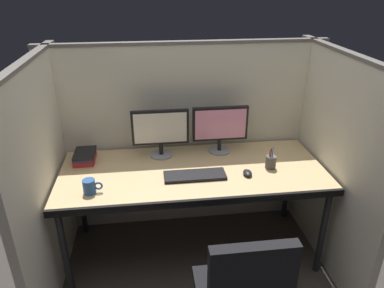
{
  "coord_description": "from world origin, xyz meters",
  "views": [
    {
      "loc": [
        -0.29,
        -1.95,
        2.02
      ],
      "look_at": [
        0.0,
        0.35,
        0.92
      ],
      "focal_mm": 33.7,
      "sensor_mm": 36.0,
      "label": 1
    }
  ],
  "objects_px": {
    "monitor_right": "(220,126)",
    "coffee_mug": "(90,186)",
    "keyboard_main": "(195,175)",
    "pen_cup": "(271,162)",
    "computer_mouse": "(248,173)",
    "desk": "(193,176)",
    "monitor_left": "(160,130)",
    "book_stack": "(85,156)"
  },
  "relations": [
    {
      "from": "monitor_left",
      "to": "book_stack",
      "type": "distance_m",
      "value": 0.6
    },
    {
      "from": "desk",
      "to": "monitor_left",
      "type": "distance_m",
      "value": 0.43
    },
    {
      "from": "coffee_mug",
      "to": "keyboard_main",
      "type": "bearing_deg",
      "value": 9.27
    },
    {
      "from": "pen_cup",
      "to": "computer_mouse",
      "type": "bearing_deg",
      "value": -157.19
    },
    {
      "from": "keyboard_main",
      "to": "pen_cup",
      "type": "xyz_separation_m",
      "value": [
        0.56,
        0.06,
        0.04
      ]
    },
    {
      "from": "monitor_right",
      "to": "computer_mouse",
      "type": "relative_size",
      "value": 4.48
    },
    {
      "from": "keyboard_main",
      "to": "computer_mouse",
      "type": "height_order",
      "value": "computer_mouse"
    },
    {
      "from": "coffee_mug",
      "to": "pen_cup",
      "type": "xyz_separation_m",
      "value": [
        1.26,
        0.17,
        0.0
      ]
    },
    {
      "from": "desk",
      "to": "pen_cup",
      "type": "xyz_separation_m",
      "value": [
        0.56,
        -0.04,
        0.1
      ]
    },
    {
      "from": "monitor_left",
      "to": "computer_mouse",
      "type": "relative_size",
      "value": 4.48
    },
    {
      "from": "desk",
      "to": "monitor_left",
      "type": "height_order",
      "value": "monitor_left"
    },
    {
      "from": "desk",
      "to": "book_stack",
      "type": "height_order",
      "value": "book_stack"
    },
    {
      "from": "desk",
      "to": "coffee_mug",
      "type": "distance_m",
      "value": 0.73
    },
    {
      "from": "computer_mouse",
      "to": "coffee_mug",
      "type": "relative_size",
      "value": 0.76
    },
    {
      "from": "monitor_left",
      "to": "coffee_mug",
      "type": "bearing_deg",
      "value": -135.91
    },
    {
      "from": "computer_mouse",
      "to": "book_stack",
      "type": "relative_size",
      "value": 0.42
    },
    {
      "from": "desk",
      "to": "computer_mouse",
      "type": "bearing_deg",
      "value": -17.46
    },
    {
      "from": "pen_cup",
      "to": "book_stack",
      "type": "height_order",
      "value": "pen_cup"
    },
    {
      "from": "keyboard_main",
      "to": "computer_mouse",
      "type": "bearing_deg",
      "value": -3.47
    },
    {
      "from": "keyboard_main",
      "to": "monitor_left",
      "type": "bearing_deg",
      "value": 121.13
    },
    {
      "from": "keyboard_main",
      "to": "monitor_right",
      "type": "bearing_deg",
      "value": 56.14
    },
    {
      "from": "keyboard_main",
      "to": "pen_cup",
      "type": "distance_m",
      "value": 0.57
    },
    {
      "from": "computer_mouse",
      "to": "coffee_mug",
      "type": "distance_m",
      "value": 1.07
    },
    {
      "from": "keyboard_main",
      "to": "computer_mouse",
      "type": "distance_m",
      "value": 0.37
    },
    {
      "from": "desk",
      "to": "computer_mouse",
      "type": "xyz_separation_m",
      "value": [
        0.37,
        -0.12,
        0.07
      ]
    },
    {
      "from": "keyboard_main",
      "to": "desk",
      "type": "bearing_deg",
      "value": 89.04
    },
    {
      "from": "desk",
      "to": "keyboard_main",
      "type": "height_order",
      "value": "keyboard_main"
    },
    {
      "from": "monitor_right",
      "to": "computer_mouse",
      "type": "bearing_deg",
      "value": -72.38
    },
    {
      "from": "monitor_right",
      "to": "computer_mouse",
      "type": "distance_m",
      "value": 0.46
    },
    {
      "from": "pen_cup",
      "to": "coffee_mug",
      "type": "bearing_deg",
      "value": -172.23
    },
    {
      "from": "keyboard_main",
      "to": "book_stack",
      "type": "xyz_separation_m",
      "value": [
        -0.79,
        0.34,
        0.03
      ]
    },
    {
      "from": "monitor_left",
      "to": "coffee_mug",
      "type": "distance_m",
      "value": 0.69
    },
    {
      "from": "monitor_right",
      "to": "pen_cup",
      "type": "height_order",
      "value": "monitor_right"
    },
    {
      "from": "keyboard_main",
      "to": "book_stack",
      "type": "height_order",
      "value": "book_stack"
    },
    {
      "from": "keyboard_main",
      "to": "coffee_mug",
      "type": "height_order",
      "value": "coffee_mug"
    },
    {
      "from": "monitor_right",
      "to": "keyboard_main",
      "type": "xyz_separation_m",
      "value": [
        -0.25,
        -0.37,
        -0.2
      ]
    },
    {
      "from": "computer_mouse",
      "to": "coffee_mug",
      "type": "bearing_deg",
      "value": -175.13
    },
    {
      "from": "monitor_right",
      "to": "keyboard_main",
      "type": "height_order",
      "value": "monitor_right"
    },
    {
      "from": "monitor_right",
      "to": "book_stack",
      "type": "height_order",
      "value": "monitor_right"
    },
    {
      "from": "monitor_right",
      "to": "coffee_mug",
      "type": "relative_size",
      "value": 3.41
    },
    {
      "from": "book_stack",
      "to": "keyboard_main",
      "type": "bearing_deg",
      "value": -23.09
    },
    {
      "from": "pen_cup",
      "to": "book_stack",
      "type": "relative_size",
      "value": 0.74
    }
  ]
}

